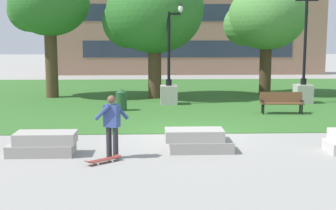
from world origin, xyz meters
name	(u,v)px	position (x,y,z in m)	size (l,w,h in m)	color
ground_plane	(188,134)	(0.00, 0.00, 0.00)	(140.00, 140.00, 0.00)	gray
grass_lawn	(173,96)	(0.00, 10.00, 0.01)	(40.00, 20.00, 0.02)	#336628
concrete_block_center	(43,144)	(-4.22, -2.61, 0.31)	(1.86, 0.90, 0.64)	#9E9991
concrete_block_left	(198,141)	(0.10, -2.38, 0.31)	(1.92, 0.90, 0.64)	#9E9991
person_skateboarder	(112,123)	(-2.29, -3.04, 0.97)	(0.94, 0.47, 1.71)	#28282D
skateboard	(103,160)	(-2.49, -3.53, 0.09)	(0.92, 0.80, 0.14)	maroon
park_bench_near_right	(282,101)	(4.30, 3.96, 0.54)	(1.83, 0.65, 0.90)	brown
lamp_post_right	(169,84)	(-0.36, 6.88, 1.00)	(1.32, 0.80, 4.78)	#ADA89E
lamp_post_left	(304,81)	(6.23, 7.05, 1.11)	(1.32, 0.80, 5.44)	#ADA89E
tree_far_left	(266,18)	(5.14, 10.51, 4.24)	(4.46, 4.25, 6.10)	#42301E
tree_near_right	(153,13)	(-1.06, 9.25, 4.43)	(5.26, 5.01, 6.62)	#4C3823
tree_far_right	(48,3)	(-6.53, 9.71, 4.95)	(4.40, 4.19, 6.81)	#4C3823
trash_bin	(121,100)	(-2.52, 5.06, 0.50)	(0.49, 0.49, 0.96)	#234C28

